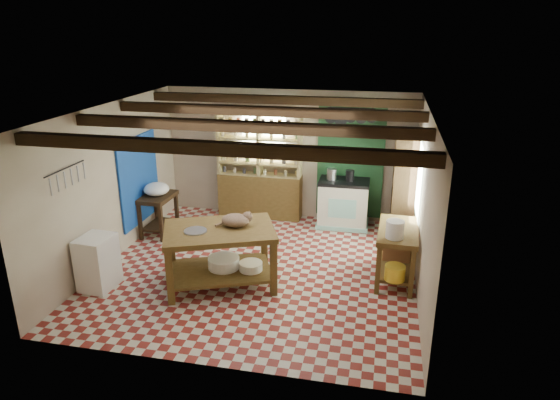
% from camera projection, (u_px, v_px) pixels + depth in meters
% --- Properties ---
extents(floor, '(5.00, 5.00, 0.02)m').
position_uv_depth(floor, '(259.00, 269.00, 8.18)').
color(floor, maroon).
rests_on(floor, ground).
extents(ceiling, '(5.00, 5.00, 0.02)m').
position_uv_depth(ceiling, '(256.00, 110.00, 7.31)').
color(ceiling, '#4E4D52').
rests_on(ceiling, wall_back).
extents(wall_back, '(5.00, 0.04, 2.60)m').
position_uv_depth(wall_back, '(288.00, 155.00, 10.05)').
color(wall_back, '#C0B19B').
rests_on(wall_back, floor).
extents(wall_front, '(5.00, 0.04, 2.60)m').
position_uv_depth(wall_front, '(200.00, 266.00, 5.44)').
color(wall_front, '#C0B19B').
rests_on(wall_front, floor).
extents(wall_left, '(0.04, 5.00, 2.60)m').
position_uv_depth(wall_left, '(111.00, 184.00, 8.24)').
color(wall_left, '#C0B19B').
rests_on(wall_left, floor).
extents(wall_right, '(0.04, 5.00, 2.60)m').
position_uv_depth(wall_right, '(424.00, 206.00, 7.25)').
color(wall_right, '#C0B19B').
rests_on(wall_right, floor).
extents(ceiling_beams, '(5.00, 3.80, 0.15)m').
position_uv_depth(ceiling_beams, '(256.00, 118.00, 7.35)').
color(ceiling_beams, '#301F11').
rests_on(ceiling_beams, ceiling).
extents(blue_wall_patch, '(0.04, 1.40, 1.60)m').
position_uv_depth(blue_wall_patch, '(139.00, 180.00, 9.13)').
color(blue_wall_patch, '#1647A8').
rests_on(blue_wall_patch, wall_left).
extents(green_wall_patch, '(1.30, 0.04, 2.30)m').
position_uv_depth(green_wall_patch, '(350.00, 161.00, 9.79)').
color(green_wall_patch, '#1C4725').
rests_on(green_wall_patch, wall_back).
extents(window_back, '(0.90, 0.02, 0.80)m').
position_uv_depth(window_back, '(264.00, 134.00, 9.99)').
color(window_back, white).
rests_on(window_back, wall_back).
extents(window_right, '(0.02, 1.30, 1.20)m').
position_uv_depth(window_right, '(419.00, 179.00, 8.15)').
color(window_right, white).
rests_on(window_right, wall_right).
extents(utensil_rail, '(0.06, 0.90, 0.28)m').
position_uv_depth(utensil_rail, '(66.00, 177.00, 6.96)').
color(utensil_rail, black).
rests_on(utensil_rail, wall_left).
extents(pot_rack, '(0.86, 0.12, 0.36)m').
position_uv_depth(pot_rack, '(351.00, 117.00, 9.09)').
color(pot_rack, black).
rests_on(pot_rack, ceiling).
extents(shelving_unit, '(1.70, 0.34, 2.20)m').
position_uv_depth(shelving_unit, '(260.00, 165.00, 10.05)').
color(shelving_unit, tan).
rests_on(shelving_unit, floor).
extents(tall_rack, '(0.40, 0.86, 2.00)m').
position_uv_depth(tall_rack, '(404.00, 187.00, 9.06)').
color(tall_rack, '#301F11').
rests_on(tall_rack, floor).
extents(work_table, '(1.91, 1.61, 0.92)m').
position_uv_depth(work_table, '(220.00, 257.00, 7.57)').
color(work_table, brown).
rests_on(work_table, floor).
extents(stove, '(0.97, 0.66, 0.94)m').
position_uv_depth(stove, '(343.00, 203.00, 9.77)').
color(stove, beige).
rests_on(stove, floor).
extents(prep_table, '(0.55, 0.78, 0.78)m').
position_uv_depth(prep_table, '(159.00, 215.00, 9.41)').
color(prep_table, '#301F11').
rests_on(prep_table, floor).
extents(white_cabinet, '(0.49, 0.58, 0.82)m').
position_uv_depth(white_cabinet, '(98.00, 262.00, 7.50)').
color(white_cabinet, white).
rests_on(white_cabinet, floor).
extents(right_counter, '(0.64, 1.21, 0.85)m').
position_uv_depth(right_counter, '(396.00, 254.00, 7.73)').
color(right_counter, brown).
rests_on(right_counter, floor).
extents(cat, '(0.53, 0.50, 0.19)m').
position_uv_depth(cat, '(235.00, 220.00, 7.47)').
color(cat, '#8B6951').
rests_on(cat, work_table).
extents(steel_tray, '(0.44, 0.44, 0.02)m').
position_uv_depth(steel_tray, '(195.00, 231.00, 7.31)').
color(steel_tray, '#B3B4BC').
rests_on(steel_tray, work_table).
extents(basin_large, '(0.63, 0.63, 0.17)m').
position_uv_depth(basin_large, '(224.00, 263.00, 7.67)').
color(basin_large, white).
rests_on(basin_large, work_table).
extents(basin_small, '(0.47, 0.47, 0.13)m').
position_uv_depth(basin_small, '(251.00, 266.00, 7.60)').
color(basin_small, white).
rests_on(basin_small, work_table).
extents(kettle_left, '(0.19, 0.19, 0.21)m').
position_uv_depth(kettle_left, '(332.00, 174.00, 9.63)').
color(kettle_left, '#B3B4BC').
rests_on(kettle_left, stove).
extents(kettle_right, '(0.17, 0.17, 0.21)m').
position_uv_depth(kettle_right, '(350.00, 175.00, 9.56)').
color(kettle_right, black).
rests_on(kettle_right, stove).
extents(enamel_bowl, '(0.48, 0.48, 0.24)m').
position_uv_depth(enamel_bowl, '(156.00, 189.00, 9.24)').
color(enamel_bowl, white).
rests_on(enamel_bowl, prep_table).
extents(white_bucket, '(0.27, 0.27, 0.26)m').
position_uv_depth(white_bucket, '(395.00, 229.00, 7.23)').
color(white_bucket, white).
rests_on(white_bucket, right_counter).
extents(wicker_basket, '(0.44, 0.36, 0.30)m').
position_uv_depth(wicker_basket, '(397.00, 249.00, 8.02)').
color(wicker_basket, '#915D3A').
rests_on(wicker_basket, right_counter).
extents(yellow_tub, '(0.31, 0.31, 0.22)m').
position_uv_depth(yellow_tub, '(395.00, 273.00, 7.35)').
color(yellow_tub, yellow).
rests_on(yellow_tub, right_counter).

